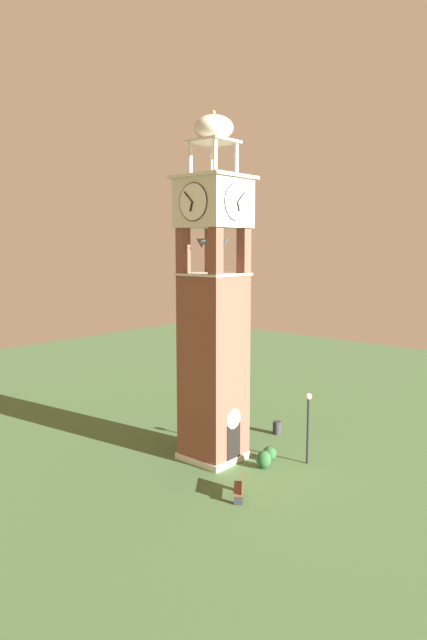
# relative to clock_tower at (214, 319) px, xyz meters

# --- Properties ---
(ground) EXTENTS (80.00, 80.00, 0.00)m
(ground) POSITION_rel_clock_tower_xyz_m (-0.00, 0.00, -7.80)
(ground) COLOR #476B3D
(clock_tower) EXTENTS (3.44, 3.44, 18.64)m
(clock_tower) POSITION_rel_clock_tower_xyz_m (0.00, 0.00, 0.00)
(clock_tower) COLOR brown
(clock_tower) RESTS_ON ground
(park_bench) EXTENTS (1.54, 1.33, 0.95)m
(park_bench) POSITION_rel_clock_tower_xyz_m (-2.89, -4.18, -7.32)
(park_bench) COLOR brown
(park_bench) RESTS_ON ground
(lamp_post) EXTENTS (0.36, 0.36, 3.92)m
(lamp_post) POSITION_rel_clock_tower_xyz_m (2.78, -4.33, -5.09)
(lamp_post) COLOR black
(lamp_post) RESTS_ON ground
(trash_bin) EXTENTS (0.52, 0.52, 0.80)m
(trash_bin) POSITION_rel_clock_tower_xyz_m (5.62, -0.38, -7.40)
(trash_bin) COLOR #2D2D33
(trash_bin) RESTS_ON ground
(shrub_near_entry) EXTENTS (0.77, 0.77, 0.79)m
(shrub_near_entry) POSITION_rel_clock_tower_xyz_m (1.75, -2.57, -7.41)
(shrub_near_entry) COLOR #28562D
(shrub_near_entry) RESTS_ON ground
(shrub_left_of_tower) EXTENTS (0.79, 0.79, 0.95)m
(shrub_left_of_tower) POSITION_rel_clock_tower_xyz_m (0.68, -2.96, -7.33)
(shrub_left_of_tower) COLOR #28562D
(shrub_left_of_tower) RESTS_ON ground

